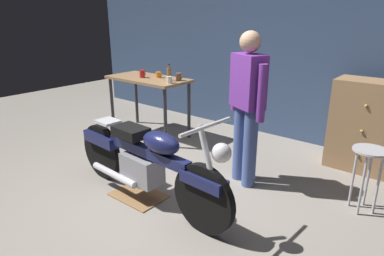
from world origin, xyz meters
The scene contains 13 objects.
ground_plane centered at (0.00, 0.00, 0.00)m, with size 12.00×12.00×0.00m, color gray.
back_wall centered at (0.00, 2.80, 1.55)m, with size 8.00×0.12×3.10m, color #384C70.
workbench centered at (-1.61, 1.55, 0.79)m, with size 1.30×0.64×0.90m.
motorcycle centered at (-0.15, 0.09, 0.45)m, with size 2.19×0.60×1.00m.
person_standing centered at (0.40, 1.08, 0.93)m, with size 0.52×0.36×1.67m.
shop_stool centered at (1.60, 1.30, 0.50)m, with size 0.32×0.32×0.64m.
wooden_dresser centered at (1.35, 2.30, 0.55)m, with size 0.80×0.47×1.10m.
drip_tray centered at (-0.29, 0.10, 0.01)m, with size 0.56×0.40×0.01m, color olive.
mug_red_diner centered at (-1.67, 1.50, 0.96)m, with size 0.12×0.08×0.11m.
mug_orange_travel centered at (-1.48, 1.65, 0.94)m, with size 0.11×0.08×0.09m.
mug_brown_stoneware centered at (-1.09, 1.68, 0.95)m, with size 0.11×0.08×0.11m.
mug_white_ceramic centered at (-1.06, 1.44, 0.95)m, with size 0.11×0.08×0.09m.
bottle centered at (-1.19, 1.58, 1.00)m, with size 0.06×0.06×0.24m.
Camera 1 is at (2.15, -2.00, 1.84)m, focal length 31.72 mm.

